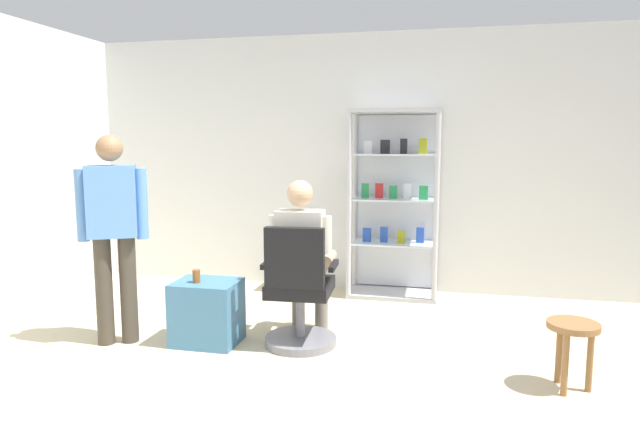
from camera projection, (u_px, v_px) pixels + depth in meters
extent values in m
plane|color=#C6B793|center=(279.00, 420.00, 3.12)|extent=(7.20, 7.20, 0.00)
cube|color=silver|center=(359.00, 163.00, 5.85)|extent=(6.00, 0.10, 2.70)
cylinder|color=#B7B7BC|center=(349.00, 205.00, 5.42)|extent=(0.05, 0.05, 1.90)
cylinder|color=#B7B7BC|center=(436.00, 208.00, 5.24)|extent=(0.05, 0.05, 1.90)
cylinder|color=#B7B7BC|center=(355.00, 201.00, 5.81)|extent=(0.05, 0.05, 1.90)
cylinder|color=#B7B7BC|center=(437.00, 203.00, 5.63)|extent=(0.05, 0.05, 1.90)
cube|color=#B7B7BC|center=(395.00, 111.00, 5.40)|extent=(0.90, 0.45, 0.04)
cube|color=#B7B7BC|center=(392.00, 294.00, 5.64)|extent=(0.90, 0.45, 0.04)
cube|color=silver|center=(395.00, 202.00, 5.73)|extent=(0.84, 0.02, 1.80)
cube|color=silver|center=(393.00, 243.00, 5.58)|extent=(0.82, 0.39, 0.02)
cube|color=#264CB2|center=(367.00, 235.00, 5.62)|extent=(0.08, 0.05, 0.14)
cube|color=#264CB2|center=(384.00, 235.00, 5.59)|extent=(0.08, 0.05, 0.15)
cube|color=#999919|center=(401.00, 237.00, 5.53)|extent=(0.08, 0.04, 0.12)
cube|color=#264CB2|center=(420.00, 235.00, 5.55)|extent=(0.08, 0.06, 0.16)
cube|color=silver|center=(394.00, 199.00, 5.52)|extent=(0.82, 0.39, 0.02)
cube|color=#268C4C|center=(365.00, 191.00, 5.58)|extent=(0.08, 0.04, 0.15)
cube|color=red|center=(379.00, 191.00, 5.58)|extent=(0.08, 0.04, 0.15)
cube|color=#268C4C|center=(393.00, 192.00, 5.52)|extent=(0.08, 0.04, 0.13)
cube|color=silver|center=(407.00, 191.00, 5.50)|extent=(0.08, 0.04, 0.15)
cube|color=#268C4C|center=(424.00, 193.00, 5.40)|extent=(0.09, 0.05, 0.14)
cube|color=silver|center=(394.00, 155.00, 5.46)|extent=(0.82, 0.39, 0.02)
cube|color=silver|center=(368.00, 147.00, 5.50)|extent=(0.08, 0.04, 0.13)
cube|color=black|center=(385.00, 147.00, 5.47)|extent=(0.09, 0.05, 0.14)
cube|color=black|center=(404.00, 146.00, 5.44)|extent=(0.07, 0.05, 0.15)
cube|color=#999919|center=(423.00, 146.00, 5.41)|extent=(0.08, 0.04, 0.15)
cylinder|color=slate|center=(301.00, 340.00, 4.29)|extent=(0.56, 0.56, 0.06)
cylinder|color=slate|center=(301.00, 315.00, 4.26)|extent=(0.07, 0.07, 0.41)
cube|color=black|center=(300.00, 287.00, 4.23)|extent=(0.51, 0.51, 0.10)
cube|color=black|center=(294.00, 258.00, 3.99)|extent=(0.44, 0.10, 0.45)
cube|color=black|center=(334.00, 266.00, 4.16)|extent=(0.06, 0.30, 0.04)
cube|color=black|center=(268.00, 263.00, 4.25)|extent=(0.06, 0.30, 0.04)
cylinder|color=slate|center=(317.00, 269.00, 4.40)|extent=(0.16, 0.41, 0.14)
cylinder|color=slate|center=(321.00, 296.00, 4.63)|extent=(0.11, 0.11, 0.56)
cylinder|color=slate|center=(293.00, 268.00, 4.43)|extent=(0.16, 0.41, 0.14)
cylinder|color=slate|center=(298.00, 295.00, 4.66)|extent=(0.11, 0.11, 0.56)
cube|color=beige|center=(300.00, 243.00, 4.18)|extent=(0.37, 0.24, 0.50)
sphere|color=tan|center=(300.00, 193.00, 4.14)|extent=(0.20, 0.20, 0.20)
cylinder|color=beige|center=(326.00, 234.00, 4.14)|extent=(0.09, 0.09, 0.28)
cylinder|color=tan|center=(329.00, 258.00, 4.35)|extent=(0.10, 0.30, 0.08)
cylinder|color=beige|center=(275.00, 233.00, 4.21)|extent=(0.09, 0.09, 0.28)
cylinder|color=tan|center=(280.00, 256.00, 4.41)|extent=(0.10, 0.30, 0.08)
cube|color=teal|center=(207.00, 312.00, 4.29)|extent=(0.50, 0.40, 0.50)
cylinder|color=brown|center=(196.00, 276.00, 4.22)|extent=(0.06, 0.06, 0.10)
cylinder|color=#3F382D|center=(129.00, 289.00, 4.30)|extent=(0.13, 0.13, 0.85)
cylinder|color=#598CCC|center=(142.00, 204.00, 4.24)|extent=(0.09, 0.09, 0.55)
cylinder|color=#3F382D|center=(104.00, 291.00, 4.25)|extent=(0.13, 0.13, 0.85)
cylinder|color=#598CCC|center=(82.00, 205.00, 4.13)|extent=(0.09, 0.09, 0.55)
cube|color=#598CCC|center=(112.00, 201.00, 4.19)|extent=(0.42, 0.36, 0.55)
sphere|color=#99704C|center=(109.00, 148.00, 4.13)|extent=(0.20, 0.20, 0.20)
cylinder|color=olive|center=(573.00, 326.00, 3.45)|extent=(0.32, 0.32, 0.04)
cylinder|color=olive|center=(590.00, 361.00, 3.45)|extent=(0.04, 0.04, 0.41)
cylinder|color=olive|center=(559.00, 353.00, 3.58)|extent=(0.04, 0.04, 0.41)
cylinder|color=olive|center=(565.00, 364.00, 3.40)|extent=(0.04, 0.04, 0.41)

